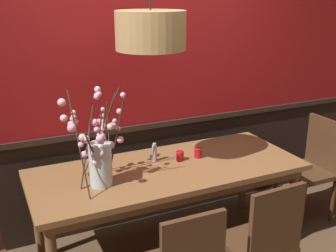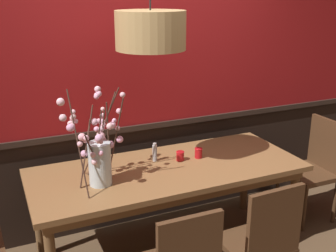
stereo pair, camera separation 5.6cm
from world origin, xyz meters
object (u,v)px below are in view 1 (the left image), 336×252
chair_near_side_right (263,239)px  candle_holder_nearer_center (198,153)px  candle_holder_nearer_edge (180,156)px  pendant_lamp (151,30)px  vase_with_blossoms (99,155)px  condiment_bottle (154,153)px  chair_far_side_left (96,164)px  dining_table (168,177)px  chair_head_east_end (313,163)px

chair_near_side_right → candle_holder_nearer_center: size_ratio=11.11×
candle_holder_nearer_center → candle_holder_nearer_edge: (-0.16, 0.01, -0.00)m
candle_holder_nearer_edge → pendant_lamp: (-0.28, -0.07, 1.03)m
pendant_lamp → vase_with_blossoms: bearing=-170.4°
condiment_bottle → pendant_lamp: size_ratio=0.15×
candle_holder_nearer_center → pendant_lamp: pendant_lamp is taller
chair_near_side_right → chair_far_side_left: (-0.66, 1.72, -0.02)m
dining_table → pendant_lamp: (-0.13, 0.01, 1.15)m
chair_far_side_left → pendant_lamp: (0.22, -0.86, 1.33)m
chair_head_east_end → pendant_lamp: bearing=178.5°
pendant_lamp → candle_holder_nearer_edge: bearing=14.6°
chair_head_east_end → candle_holder_nearer_center: chair_head_east_end is taller
vase_with_blossoms → chair_near_side_right: bearing=-41.6°
vase_with_blossoms → candle_holder_nearer_edge: vase_with_blossoms is taller
chair_head_east_end → vase_with_blossoms: (-2.09, -0.03, 0.46)m
dining_table → condiment_bottle: (-0.05, 0.17, 0.15)m
chair_far_side_left → dining_table: bearing=-68.1°
vase_with_blossoms → chair_head_east_end: bearing=0.9°
chair_head_east_end → candle_holder_nearer_center: bearing=175.1°
chair_far_side_left → condiment_bottle: 0.84m
candle_holder_nearer_center → candle_holder_nearer_edge: 0.16m
candle_holder_nearer_center → condiment_bottle: (-0.36, 0.09, 0.03)m
dining_table → chair_far_side_left: 0.96m
vase_with_blossoms → dining_table: bearing=6.0°
candle_holder_nearer_center → pendant_lamp: (-0.44, -0.06, 1.02)m
chair_far_side_left → candle_holder_nearer_center: 1.08m
dining_table → condiment_bottle: bearing=105.4°
chair_head_east_end → candle_holder_nearer_edge: 1.40m
vase_with_blossoms → pendant_lamp: 0.95m
condiment_bottle → chair_far_side_left: bearing=113.3°
dining_table → chair_far_side_left: bearing=111.9°
chair_near_side_right → chair_far_side_left: size_ratio=1.04×
vase_with_blossoms → pendant_lamp: size_ratio=0.68×
pendant_lamp → chair_far_side_left: bearing=104.6°
candle_holder_nearer_center → candle_holder_nearer_edge: bearing=176.1°
candle_holder_nearer_center → pendant_lamp: size_ratio=0.08×
dining_table → chair_far_side_left: size_ratio=2.36×
chair_head_east_end → dining_table: bearing=179.0°
chair_near_side_right → vase_with_blossoms: (-0.88, 0.78, 0.47)m
chair_head_east_end → chair_far_side_left: chair_head_east_end is taller
chair_head_east_end → pendant_lamp: 2.10m
chair_head_east_end → chair_near_side_right: chair_head_east_end is taller
dining_table → vase_with_blossoms: bearing=-174.0°
chair_near_side_right → condiment_bottle: 1.11m
chair_near_side_right → pendant_lamp: bearing=117.1°
chair_head_east_end → vase_with_blossoms: bearing=-179.1°
vase_with_blossoms → pendant_lamp: (0.44, 0.07, 0.84)m
vase_with_blossoms → candle_holder_nearer_center: (0.88, 0.14, -0.18)m
dining_table → chair_head_east_end: size_ratio=2.23×
dining_table → chair_head_east_end: (1.52, -0.03, -0.15)m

